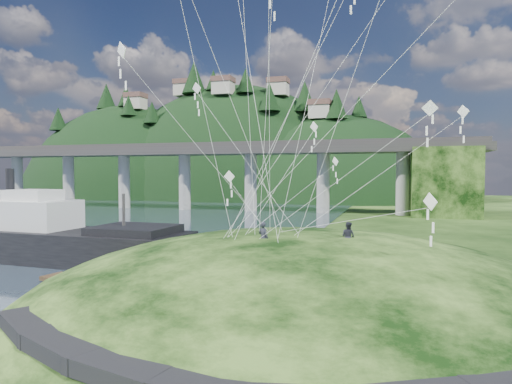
# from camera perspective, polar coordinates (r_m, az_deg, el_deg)

# --- Properties ---
(ground) EXTENTS (320.00, 320.00, 0.00)m
(ground) POSITION_cam_1_polar(r_m,az_deg,el_deg) (27.55, -12.08, -15.13)
(ground) COLOR black
(ground) RESTS_ON ground
(grass_hill) EXTENTS (36.00, 32.00, 13.00)m
(grass_hill) POSITION_cam_1_polar(r_m,az_deg,el_deg) (27.24, 5.95, -18.64)
(grass_hill) COLOR black
(grass_hill) RESTS_ON ground
(footpath) EXTENTS (22.29, 5.84, 0.83)m
(footpath) POSITION_cam_1_polar(r_m,az_deg,el_deg) (15.54, -4.89, -21.11)
(footpath) COLOR black
(footpath) RESTS_ON ground
(bridge) EXTENTS (160.00, 11.00, 15.00)m
(bridge) POSITION_cam_1_polar(r_m,az_deg,el_deg) (100.97, -6.06, 3.23)
(bridge) COLOR #2D2B2B
(bridge) RESTS_ON ground
(far_ridge) EXTENTS (153.00, 70.00, 94.50)m
(far_ridge) POSITION_cam_1_polar(r_m,az_deg,el_deg) (156.48, -4.40, -3.33)
(far_ridge) COLOR black
(far_ridge) RESTS_ON ground
(work_barge) EXTENTS (25.06, 7.69, 8.69)m
(work_barge) POSITION_cam_1_polar(r_m,az_deg,el_deg) (46.80, -23.45, -5.27)
(work_barge) COLOR black
(work_barge) RESTS_ON ground
(wooden_dock) EXTENTS (12.48, 4.42, 0.88)m
(wooden_dock) POSITION_cam_1_polar(r_m,az_deg,el_deg) (34.12, -17.91, -11.07)
(wooden_dock) COLOR #352315
(wooden_dock) RESTS_ON ground
(kite_flyers) EXTENTS (5.04, 2.29, 1.68)m
(kite_flyers) POSITION_cam_1_polar(r_m,az_deg,el_deg) (24.02, 7.70, -3.71)
(kite_flyers) COLOR #262633
(kite_flyers) RESTS_ON ground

